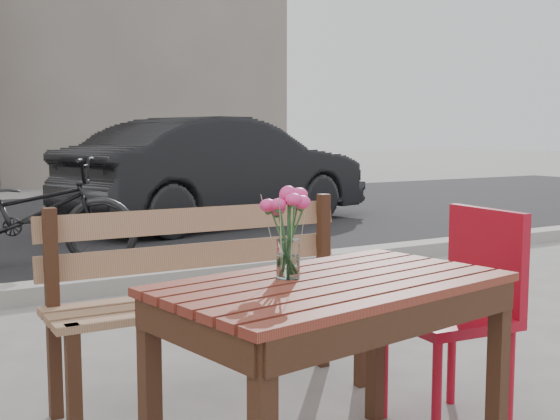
% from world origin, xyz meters
% --- Properties ---
extents(main_table, '(1.19, 0.80, 0.68)m').
position_xyz_m(main_table, '(0.19, -0.13, 0.57)').
color(main_table, '#5D1F18').
rests_on(main_table, ground).
extents(main_bench, '(1.42, 0.46, 0.87)m').
position_xyz_m(main_bench, '(0.19, 0.80, 0.53)').
color(main_bench, '#8B6248').
rests_on(main_bench, ground).
extents(red_chair, '(0.46, 0.46, 0.85)m').
position_xyz_m(red_chair, '(0.92, 0.02, 0.49)').
color(red_chair, maroon).
rests_on(red_chair, ground).
extents(main_vase, '(0.16, 0.16, 0.29)m').
position_xyz_m(main_vase, '(0.08, -0.04, 0.87)').
color(main_vase, white).
rests_on(main_vase, main_table).
extents(parked_car, '(4.28, 2.31, 1.34)m').
position_xyz_m(parked_car, '(2.87, 6.04, 0.67)').
color(parked_car, black).
rests_on(parked_car, ground).
extents(bicycle, '(1.90, 1.37, 0.95)m').
position_xyz_m(bicycle, '(0.14, 4.18, 0.47)').
color(bicycle, black).
rests_on(bicycle, ground).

